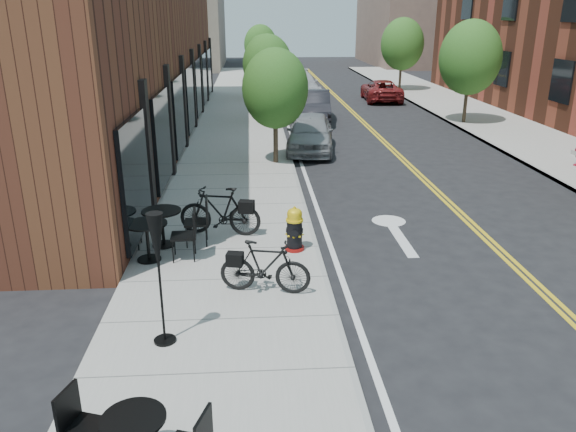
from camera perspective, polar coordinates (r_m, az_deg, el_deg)
name	(u,v)px	position (r m, az deg, el deg)	size (l,w,h in m)	color
ground	(328,282)	(11.08, 4.04, -6.67)	(120.00, 120.00, 0.00)	black
sidewalk_near	(236,157)	(20.41, -5.32, 5.96)	(4.00, 70.00, 0.12)	#9E9B93
sidewalk_far	(558,152)	(23.39, 25.70, 5.86)	(4.00, 70.00, 0.12)	#9E9B93
building_near	(123,52)	(24.39, -16.43, 15.72)	(5.00, 28.00, 7.00)	#4E2519
bg_building_left	(180,13)	(58.18, -10.93, 19.60)	(8.00, 14.00, 10.00)	#726656
bg_building_right	(420,2)	(62.31, 13.29, 20.36)	(10.00, 16.00, 12.00)	brown
tree_near_a	(275,89)	(18.97, -1.30, 12.80)	(2.20, 2.20, 3.81)	#382B1E
tree_near_b	(267,65)	(26.92, -2.10, 15.12)	(2.30, 2.30, 3.98)	#382B1E
tree_near_c	(263,56)	(34.90, -2.53, 15.89)	(2.10, 2.10, 3.67)	#382B1E
tree_near_d	(260,45)	(42.87, -2.81, 16.98)	(2.40, 2.40, 4.11)	#382B1E
tree_far_b	(470,58)	(27.76, 18.03, 15.06)	(2.80, 2.80, 4.62)	#382B1E
tree_far_c	(402,44)	(39.16, 11.53, 16.74)	(2.80, 2.80, 4.62)	#382B1E
fire_hydrant	(294,229)	(12.02, 0.66, -1.38)	(0.49, 0.49, 0.98)	maroon
bicycle_left	(220,211)	(12.91, -6.94, 0.50)	(0.54, 1.90, 1.14)	black
bicycle_right	(265,267)	(10.20, -2.36, -5.19)	(0.47, 1.67, 1.00)	black
bistro_set_b	(162,223)	(12.51, -12.66, -0.65)	(1.99, 0.90, 1.07)	black
bistro_set_c	(147,236)	(11.84, -14.11, -1.98)	(1.98, 0.88, 1.06)	black
patio_umbrella	(157,252)	(8.48, -13.13, -3.55)	(0.34, 0.34, 2.12)	black
parked_car_a	(310,133)	(21.38, 2.28, 8.45)	(1.68, 4.19, 1.43)	gray
parked_car_b	(313,106)	(27.58, 2.60, 11.07)	(1.54, 4.43, 1.46)	black
parked_car_c	(299,85)	(35.56, 1.07, 13.19)	(2.24, 5.52, 1.60)	#BCBCC1
parked_car_far	(381,90)	(34.80, 9.45, 12.48)	(2.06, 4.46, 1.24)	maroon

